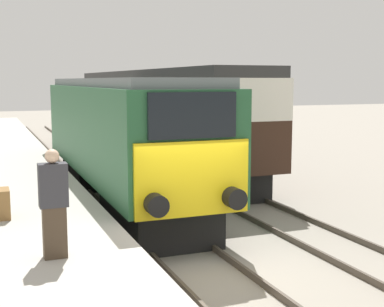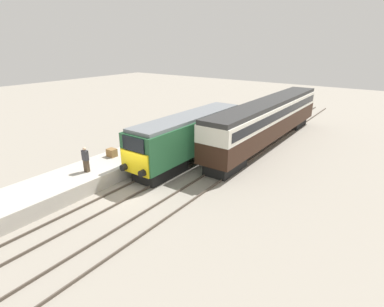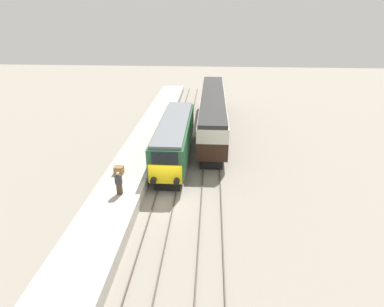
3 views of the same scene
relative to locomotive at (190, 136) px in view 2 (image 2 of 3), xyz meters
name	(u,v)px [view 2 (image 2 of 3)]	position (x,y,z in m)	size (l,w,h in m)	color
ground_plane	(129,191)	(0.00, -6.71, -2.11)	(120.00, 120.00, 0.00)	gray
platform_left	(169,143)	(-3.30, 1.29, -1.62)	(3.50, 50.00, 0.99)	#B7B2A8
rails_near_track	(177,166)	(0.00, -1.71, -2.04)	(1.51, 60.00, 0.14)	#4C4238
rails_far_track	(214,177)	(3.40, -1.71, -2.04)	(1.50, 60.00, 0.14)	#4C4238
locomotive	(190,136)	(0.00, 0.00, 0.00)	(2.70, 12.59, 3.84)	black
passenger_carriage	(269,118)	(3.40, 7.90, 0.44)	(2.75, 20.26, 4.21)	black
person_on_platform	(86,160)	(-2.97, -7.66, -0.26)	(0.44, 0.26, 1.74)	#473828
luggage_crate	(112,153)	(-3.86, -4.77, -0.83)	(0.70, 0.56, 0.60)	olive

